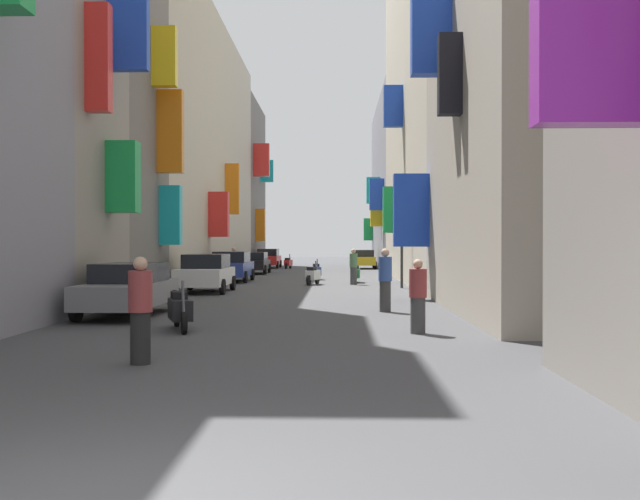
# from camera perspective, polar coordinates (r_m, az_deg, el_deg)

# --- Properties ---
(ground_plane) EXTENTS (140.00, 140.00, 0.00)m
(ground_plane) POSITION_cam_1_polar(r_m,az_deg,el_deg) (34.72, -1.48, -2.69)
(ground_plane) COLOR #424244
(building_left_mid_b) EXTENTS (6.96, 5.27, 20.23)m
(building_left_mid_b) POSITION_cam_1_polar(r_m,az_deg,el_deg) (27.91, -20.04, 17.49)
(building_left_mid_b) COLOR slate
(building_left_mid_b) RESTS_ON ground
(building_left_mid_c) EXTENTS (7.03, 26.17, 15.09)m
(building_left_mid_c) POSITION_cam_1_polar(r_m,az_deg,el_deg) (42.10, -12.11, 8.14)
(building_left_mid_c) COLOR #BCB29E
(building_left_mid_c) RESTS_ON ground
(building_left_far) EXTENTS (7.28, 10.97, 13.99)m
(building_left_far) POSITION_cam_1_polar(r_m,az_deg,el_deg) (60.14, -7.93, 5.31)
(building_left_far) COLOR slate
(building_left_far) RESTS_ON ground
(building_right_mid_b) EXTENTS (7.25, 11.37, 15.96)m
(building_right_mid_b) POSITION_cam_1_polar(r_m,az_deg,el_deg) (21.19, 19.34, 17.07)
(building_right_mid_b) COLOR #9E9384
(building_right_mid_b) RESTS_ON ground
(building_right_mid_c) EXTENTS (6.94, 20.82, 21.75)m
(building_right_mid_c) POSITION_cam_1_polar(r_m,az_deg,el_deg) (37.06, 11.44, 14.45)
(building_right_mid_c) COLOR #BCB29E
(building_right_mid_c) RESTS_ON ground
(building_right_far) EXTENTS (7.03, 18.80, 13.23)m
(building_right_far) POSITION_cam_1_polar(r_m,az_deg,el_deg) (55.76, 7.87, 5.29)
(building_right_far) COLOR gray
(building_right_far) RESTS_ON ground
(parked_car_yellow) EXTENTS (2.00, 4.05, 1.48)m
(parked_car_yellow) POSITION_cam_1_polar(r_m,az_deg,el_deg) (54.35, 3.59, -0.74)
(parked_car_yellow) COLOR gold
(parked_car_yellow) RESTS_ON ground
(parked_car_white) EXTENTS (1.98, 3.93, 1.52)m
(parked_car_white) POSITION_cam_1_polar(r_m,az_deg,el_deg) (27.92, -9.45, -1.84)
(parked_car_white) COLOR white
(parked_car_white) RESTS_ON ground
(parked_car_black) EXTENTS (2.01, 4.39, 1.40)m
(parked_car_black) POSITION_cam_1_polar(r_m,az_deg,el_deg) (45.29, -5.54, -1.02)
(parked_car_black) COLOR black
(parked_car_black) RESTS_ON ground
(parked_car_blue) EXTENTS (2.01, 4.39, 1.54)m
(parked_car_blue) POSITION_cam_1_polar(r_m,az_deg,el_deg) (35.71, -7.36, -1.31)
(parked_car_blue) COLOR navy
(parked_car_blue) RESTS_ON ground
(parked_car_grey) EXTENTS (1.89, 4.37, 1.41)m
(parked_car_grey) POSITION_cam_1_polar(r_m,az_deg,el_deg) (19.13, -15.55, -3.05)
(parked_car_grey) COLOR slate
(parked_car_grey) RESTS_ON ground
(parked_car_red) EXTENTS (1.97, 4.50, 1.55)m
(parked_car_red) POSITION_cam_1_polar(r_m,az_deg,el_deg) (56.17, -4.32, -0.66)
(parked_car_red) COLOR #B21E1E
(parked_car_red) RESTS_ON ground
(scooter_red) EXTENTS (0.63, 1.94, 1.13)m
(scooter_red) POSITION_cam_1_polar(r_m,az_deg,el_deg) (54.35, -2.65, -1.06)
(scooter_red) COLOR red
(scooter_red) RESTS_ON ground
(scooter_blue) EXTENTS (0.57, 1.92, 1.13)m
(scooter_blue) POSITION_cam_1_polar(r_m,az_deg,el_deg) (37.43, -0.30, -1.75)
(scooter_blue) COLOR #2D4CAD
(scooter_blue) RESTS_ON ground
(scooter_white) EXTENTS (0.71, 1.74, 1.13)m
(scooter_white) POSITION_cam_1_polar(r_m,az_deg,el_deg) (32.55, -0.59, -2.09)
(scooter_white) COLOR silver
(scooter_white) RESTS_ON ground
(scooter_green) EXTENTS (0.50, 1.94, 1.13)m
(scooter_green) POSITION_cam_1_polar(r_m,az_deg,el_deg) (34.49, 2.96, -1.94)
(scooter_green) COLOR #287F3D
(scooter_green) RESTS_ON ground
(scooter_black) EXTENTS (0.79, 1.82, 1.13)m
(scooter_black) POSITION_cam_1_polar(r_m,az_deg,el_deg) (15.68, -11.52, -4.85)
(scooter_black) COLOR black
(scooter_black) RESTS_ON ground
(pedestrian_crossing) EXTENTS (0.45, 0.45, 1.59)m
(pedestrian_crossing) POSITION_cam_1_polar(r_m,az_deg,el_deg) (14.91, 8.12, -3.85)
(pedestrian_crossing) COLOR #3B3B3B
(pedestrian_crossing) RESTS_ON ground
(pedestrian_near_left) EXTENTS (0.47, 0.47, 1.70)m
(pedestrian_near_left) POSITION_cam_1_polar(r_m,az_deg,el_deg) (32.67, 2.79, -1.40)
(pedestrian_near_left) COLOR #3D3D3D
(pedestrian_near_left) RESTS_ON ground
(pedestrian_near_right) EXTENTS (0.45, 0.45, 1.75)m
(pedestrian_near_right) POSITION_cam_1_polar(r_m,az_deg,el_deg) (38.92, -7.16, -1.06)
(pedestrian_near_right) COLOR black
(pedestrian_near_right) RESTS_ON ground
(pedestrian_mid_street) EXTENTS (0.54, 0.54, 1.80)m
(pedestrian_mid_street) POSITION_cam_1_polar(r_m,az_deg,el_deg) (19.56, 5.42, -2.50)
(pedestrian_mid_street) COLOR #383838
(pedestrian_mid_street) RESTS_ON ground
(pedestrian_far_away) EXTENTS (0.46, 0.46, 1.72)m
(pedestrian_far_away) POSITION_cam_1_polar(r_m,az_deg,el_deg) (11.37, -14.66, -4.87)
(pedestrian_far_away) COLOR black
(pedestrian_far_away) RESTS_ON ground
(traffic_light_far_corner) EXTENTS (0.26, 0.34, 4.21)m
(traffic_light_far_corner) POSITION_cam_1_polar(r_m,az_deg,el_deg) (30.33, 6.80, 2.28)
(traffic_light_far_corner) COLOR #2D2D2D
(traffic_light_far_corner) RESTS_ON ground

